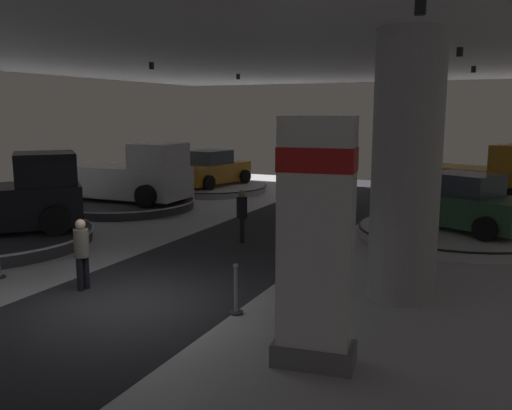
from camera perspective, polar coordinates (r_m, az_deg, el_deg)
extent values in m
cube|color=silver|center=(11.47, -13.49, -10.31)|extent=(24.00, 44.00, 0.05)
cube|color=#2D2D33|center=(11.46, -13.49, -10.17)|extent=(4.40, 44.00, 0.01)
cube|color=silver|center=(10.92, -14.72, 18.37)|extent=(24.00, 44.00, 0.10)
cylinder|color=black|center=(17.96, -11.03, 14.30)|extent=(0.16, 0.16, 0.22)
cylinder|color=black|center=(23.08, -1.91, 13.46)|extent=(0.16, 0.16, 0.22)
cylinder|color=black|center=(8.27, 17.05, 19.48)|extent=(0.16, 0.16, 0.22)
cylinder|color=black|center=(14.55, 20.82, 14.94)|extent=(0.16, 0.16, 0.22)
cylinder|color=black|center=(20.59, 22.09, 13.19)|extent=(0.16, 0.16, 0.22)
cylinder|color=#ADADB2|center=(11.43, 15.65, 3.84)|extent=(1.40, 1.40, 5.50)
cube|color=slate|center=(8.70, 6.14, -15.39)|extent=(1.34, 0.82, 0.35)
cube|color=white|center=(8.08, 6.39, -3.03)|extent=(1.17, 0.71, 3.47)
cube|color=red|center=(7.90, 6.54, 4.85)|extent=(1.19, 0.74, 0.36)
cylinder|color=#B7B7BC|center=(22.86, 21.93, -0.14)|extent=(5.56, 5.56, 0.37)
cylinder|color=black|center=(22.83, 21.96, 0.25)|extent=(5.68, 5.68, 0.05)
cube|color=#B77519|center=(22.72, 22.08, 2.19)|extent=(5.70, 3.74, 1.20)
cube|color=#28333D|center=(22.19, 25.09, 4.54)|extent=(0.66, 1.68, 0.75)
cylinder|color=black|center=(21.02, 25.42, 0.48)|extent=(0.89, 0.54, 0.84)
cylinder|color=black|center=(24.58, 19.13, 2.12)|extent=(0.89, 0.54, 0.84)
cylinder|color=black|center=(22.50, 16.51, 1.59)|extent=(0.89, 0.54, 0.84)
cylinder|color=#333338|center=(22.46, -13.76, 0.12)|extent=(5.57, 5.57, 0.36)
cylinder|color=white|center=(22.43, -13.78, 0.50)|extent=(5.68, 5.68, 0.05)
cube|color=silver|center=(22.32, -13.86, 2.48)|extent=(5.38, 2.30, 1.20)
cube|color=silver|center=(21.24, -10.29, 5.09)|extent=(1.77, 1.96, 1.00)
cube|color=#28333D|center=(21.52, -11.43, 5.12)|extent=(0.15, 1.75, 0.75)
cylinder|color=black|center=(22.29, -8.19, 1.80)|extent=(0.85, 0.31, 0.84)
cylinder|color=black|center=(20.34, -11.63, 0.93)|extent=(0.85, 0.31, 0.84)
cylinder|color=black|center=(24.42, -15.66, 2.23)|extent=(0.85, 0.31, 0.84)
cylinder|color=black|center=(22.65, -19.37, 1.47)|extent=(0.85, 0.31, 0.84)
cylinder|color=#B7B7BC|center=(26.57, -4.71, 1.80)|extent=(5.30, 5.30, 0.32)
cylinder|color=black|center=(26.55, -4.71, 2.07)|extent=(5.40, 5.40, 0.05)
cube|color=#B77519|center=(26.47, -4.73, 3.45)|extent=(2.42, 4.43, 0.90)
cube|color=#2D3842|center=(26.28, -4.96, 5.03)|extent=(1.83, 2.12, 0.70)
cylinder|color=black|center=(28.23, -4.48, 3.30)|extent=(0.32, 0.71, 0.68)
cylinder|color=black|center=(27.03, -1.17, 3.04)|extent=(0.32, 0.71, 0.68)
cylinder|color=black|center=(26.08, -8.41, 2.68)|extent=(0.32, 0.71, 0.68)
cylinder|color=black|center=(24.78, -5.00, 2.37)|extent=(0.32, 0.71, 0.68)
sphere|color=white|center=(28.37, -2.90, 4.13)|extent=(0.18, 0.18, 0.18)
sphere|color=white|center=(27.79, -1.27, 4.02)|extent=(0.18, 0.18, 0.18)
cylinder|color=silver|center=(17.84, 20.48, -2.78)|extent=(5.89, 5.89, 0.33)
cylinder|color=black|center=(17.81, 20.50, -2.36)|extent=(6.01, 6.01, 0.05)
cube|color=#2D5638|center=(17.69, 20.63, -0.33)|extent=(4.57, 3.44, 0.90)
cube|color=#2D3842|center=(17.51, 21.20, 2.01)|extent=(2.39, 2.23, 0.70)
cylinder|color=black|center=(17.68, 14.94, -0.93)|extent=(0.71, 0.49, 0.68)
cylinder|color=black|center=(19.31, 18.45, -0.21)|extent=(0.71, 0.49, 0.68)
cylinder|color=black|center=(16.20, 23.11, -2.36)|extent=(0.71, 0.49, 0.68)
sphere|color=white|center=(18.38, 14.34, 0.72)|extent=(0.18, 0.18, 0.18)
sphere|color=white|center=(19.18, 16.11, 1.01)|extent=(0.18, 0.18, 0.18)
cube|color=black|center=(17.34, -21.47, 3.57)|extent=(2.55, 2.53, 1.00)
cube|color=#28333D|center=(17.33, -23.16, 3.45)|extent=(1.35, 1.23, 0.75)
cylinder|color=black|center=(18.69, -20.82, -0.26)|extent=(0.77, 0.81, 0.84)
cylinder|color=black|center=(16.37, -20.53, -1.60)|extent=(0.77, 0.81, 0.84)
cylinder|color=black|center=(16.03, -1.49, -2.66)|extent=(0.14, 0.14, 0.80)
cylinder|color=black|center=(16.20, -1.51, -2.52)|extent=(0.14, 0.14, 0.80)
cylinder|color=black|center=(15.99, -1.51, -0.28)|extent=(0.32, 0.32, 0.62)
sphere|color=#99755B|center=(15.92, -1.52, 1.21)|extent=(0.22, 0.22, 0.22)
cylinder|color=black|center=(12.54, -17.57, -6.72)|extent=(0.14, 0.14, 0.80)
cylinder|color=black|center=(12.43, -18.18, -6.90)|extent=(0.14, 0.14, 0.80)
cylinder|color=#6B665B|center=(12.31, -18.04, -3.86)|extent=(0.32, 0.32, 0.62)
sphere|color=beige|center=(12.22, -18.15, -1.95)|extent=(0.22, 0.22, 0.22)
cylinder|color=#333338|center=(14.19, -25.56, -6.91)|extent=(0.28, 0.28, 0.04)
cylinder|color=#333338|center=(10.68, -2.13, -11.32)|extent=(0.28, 0.28, 0.04)
cylinder|color=#B2B2B7|center=(10.52, -2.15, -8.99)|extent=(0.07, 0.07, 0.96)
sphere|color=#B2B2B7|center=(10.38, -2.17, -6.48)|extent=(0.10, 0.10, 0.10)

